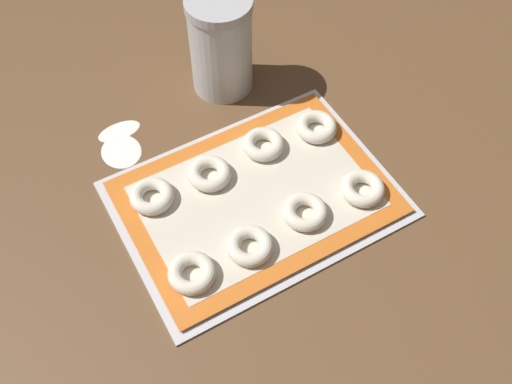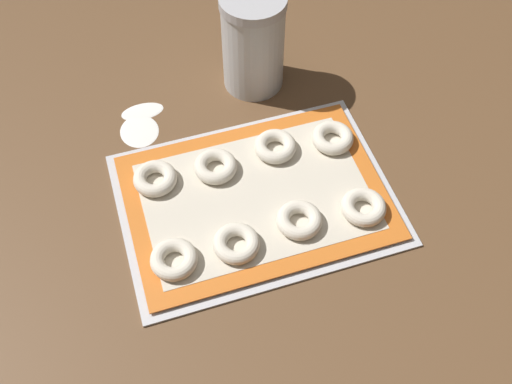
% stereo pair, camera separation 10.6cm
% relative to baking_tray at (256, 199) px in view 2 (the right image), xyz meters
% --- Properties ---
extents(ground_plane, '(2.80, 2.80, 0.00)m').
position_rel_baking_tray_xyz_m(ground_plane, '(-0.02, -0.01, -0.00)').
color(ground_plane, brown).
extents(baking_tray, '(0.41, 0.30, 0.01)m').
position_rel_baking_tray_xyz_m(baking_tray, '(0.00, 0.00, 0.00)').
color(baking_tray, silver).
rests_on(baking_tray, ground_plane).
extents(baking_mat, '(0.38, 0.27, 0.00)m').
position_rel_baking_tray_xyz_m(baking_mat, '(0.00, -0.00, 0.01)').
color(baking_mat, orange).
rests_on(baking_mat, baking_tray).
extents(bagel_front_far_left, '(0.07, 0.07, 0.02)m').
position_rel_baking_tray_xyz_m(bagel_front_far_left, '(-0.14, -0.07, 0.02)').
color(bagel_front_far_left, silver).
rests_on(bagel_front_far_left, baking_mat).
extents(bagel_front_mid_left, '(0.07, 0.07, 0.02)m').
position_rel_baking_tray_xyz_m(bagel_front_mid_left, '(-0.05, -0.08, 0.02)').
color(bagel_front_mid_left, silver).
rests_on(bagel_front_mid_left, baking_mat).
extents(bagel_front_mid_right, '(0.07, 0.07, 0.02)m').
position_rel_baking_tray_xyz_m(bagel_front_mid_right, '(0.04, -0.07, 0.02)').
color(bagel_front_mid_right, silver).
rests_on(bagel_front_mid_right, baking_mat).
extents(bagel_front_far_right, '(0.07, 0.07, 0.02)m').
position_rel_baking_tray_xyz_m(bagel_front_far_right, '(0.14, -0.07, 0.02)').
color(bagel_front_far_right, silver).
rests_on(bagel_front_far_right, baking_mat).
extents(bagel_back_far_left, '(0.07, 0.07, 0.02)m').
position_rel_baking_tray_xyz_m(bagel_back_far_left, '(-0.14, 0.07, 0.02)').
color(bagel_back_far_left, silver).
rests_on(bagel_back_far_left, baking_mat).
extents(bagel_back_mid_left, '(0.07, 0.07, 0.02)m').
position_rel_baking_tray_xyz_m(bagel_back_mid_left, '(-0.04, 0.06, 0.02)').
color(bagel_back_mid_left, silver).
rests_on(bagel_back_mid_left, baking_mat).
extents(bagel_back_mid_right, '(0.07, 0.07, 0.02)m').
position_rel_baking_tray_xyz_m(bagel_back_mid_right, '(0.06, 0.07, 0.02)').
color(bagel_back_mid_right, silver).
rests_on(bagel_back_mid_right, baking_mat).
extents(bagel_back_far_right, '(0.07, 0.07, 0.02)m').
position_rel_baking_tray_xyz_m(bagel_back_far_right, '(0.15, 0.06, 0.02)').
color(bagel_back_far_right, silver).
rests_on(bagel_back_far_right, baking_mat).
extents(flour_canister, '(0.11, 0.11, 0.17)m').
position_rel_baking_tray_xyz_m(flour_canister, '(0.07, 0.24, 0.08)').
color(flour_canister, silver).
rests_on(flour_canister, ground_plane).
extents(flour_patch_near, '(0.07, 0.04, 0.00)m').
position_rel_baking_tray_xyz_m(flour_patch_near, '(-0.13, 0.23, -0.00)').
color(flour_patch_near, white).
rests_on(flour_patch_near, ground_plane).
extents(flour_patch_far, '(0.06, 0.07, 0.00)m').
position_rel_baking_tray_xyz_m(flour_patch_far, '(-0.14, 0.19, -0.00)').
color(flour_patch_far, white).
rests_on(flour_patch_far, ground_plane).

